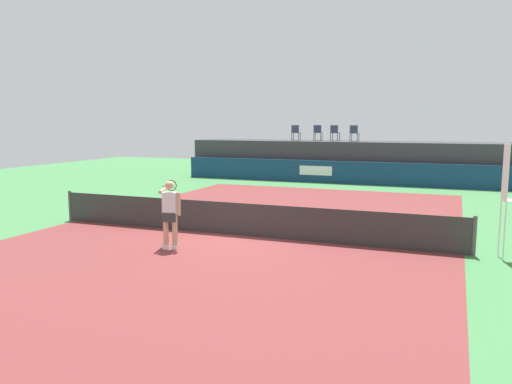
# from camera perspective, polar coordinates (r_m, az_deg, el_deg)

# --- Properties ---
(ground_plane) EXTENTS (48.00, 48.00, 0.00)m
(ground_plane) POSITION_cam_1_polar(r_m,az_deg,el_deg) (17.52, 2.20, -2.88)
(ground_plane) COLOR #3D7A42
(court_inner) EXTENTS (12.00, 22.00, 0.00)m
(court_inner) POSITION_cam_1_polar(r_m,az_deg,el_deg) (14.78, -1.67, -4.89)
(court_inner) COLOR maroon
(court_inner) RESTS_ON ground
(sponsor_wall) EXTENTS (18.00, 0.22, 1.20)m
(sponsor_wall) POSITION_cam_1_polar(r_m,az_deg,el_deg) (27.47, 9.49, 2.19)
(sponsor_wall) COLOR navy
(sponsor_wall) RESTS_ON ground
(spectator_platform) EXTENTS (18.00, 2.80, 2.20)m
(spectator_platform) POSITION_cam_1_polar(r_m,az_deg,el_deg) (29.18, 10.27, 3.48)
(spectator_platform) COLOR #38383D
(spectator_platform) RESTS_ON ground
(spectator_chair_far_left) EXTENTS (0.46, 0.46, 0.89)m
(spectator_chair_far_left) POSITION_cam_1_polar(r_m,az_deg,el_deg) (29.57, 4.47, 6.73)
(spectator_chair_far_left) COLOR #2D3D56
(spectator_chair_far_left) RESTS_ON spectator_platform
(spectator_chair_left) EXTENTS (0.47, 0.47, 0.89)m
(spectator_chair_left) POSITION_cam_1_polar(r_m,az_deg,el_deg) (29.64, 6.95, 6.70)
(spectator_chair_left) COLOR #2D3D56
(spectator_chair_left) RESTS_ON spectator_platform
(spectator_chair_center) EXTENTS (0.48, 0.48, 0.89)m
(spectator_chair_center) POSITION_cam_1_polar(r_m,az_deg,el_deg) (29.18, 8.83, 6.64)
(spectator_chair_center) COLOR #2D3D56
(spectator_chair_center) RESTS_ON spectator_platform
(spectator_chair_right) EXTENTS (0.46, 0.46, 0.89)m
(spectator_chair_right) POSITION_cam_1_polar(r_m,az_deg,el_deg) (28.67, 10.96, 6.58)
(spectator_chair_right) COLOR #2D3D56
(spectator_chair_right) RESTS_ON spectator_platform
(umpire_chair) EXTENTS (0.51, 0.51, 2.76)m
(umpire_chair) POSITION_cam_1_polar(r_m,az_deg,el_deg) (13.38, 26.49, -0.16)
(umpire_chair) COLOR white
(umpire_chair) RESTS_ON ground
(tennis_net) EXTENTS (12.40, 0.02, 0.95)m
(tennis_net) POSITION_cam_1_polar(r_m,az_deg,el_deg) (14.68, -1.68, -3.09)
(tennis_net) COLOR #2D2D2D
(tennis_net) RESTS_ON ground
(net_post_near) EXTENTS (0.10, 0.10, 1.00)m
(net_post_near) POSITION_cam_1_polar(r_m,az_deg,el_deg) (18.01, -20.13, -1.45)
(net_post_near) COLOR #4C4C51
(net_post_near) RESTS_ON ground
(net_post_far) EXTENTS (0.10, 0.10, 1.00)m
(net_post_far) POSITION_cam_1_polar(r_m,az_deg,el_deg) (13.54, 23.30, -4.56)
(net_post_far) COLOR #4C4C51
(net_post_far) RESTS_ON ground
(tennis_player) EXTENTS (0.90, 1.11, 1.77)m
(tennis_player) POSITION_cam_1_polar(r_m,az_deg,el_deg) (13.28, -9.62, -2.23)
(tennis_player) COLOR white
(tennis_player) RESTS_ON court_inner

